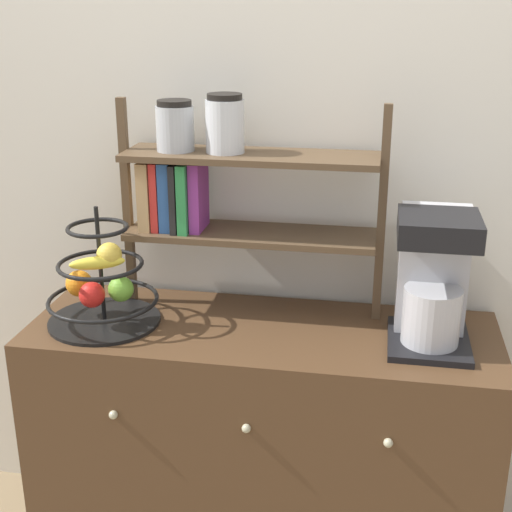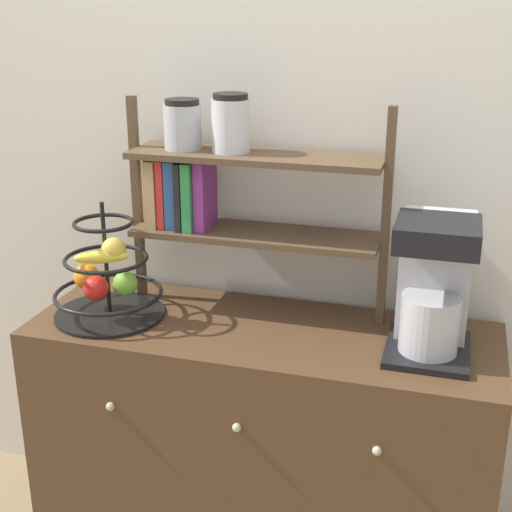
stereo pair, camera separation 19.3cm
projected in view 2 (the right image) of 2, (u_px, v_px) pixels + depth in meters
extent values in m
cube|color=silver|center=(288.00, 134.00, 2.08)|extent=(7.00, 0.05, 2.60)
cube|color=#4C331E|center=(261.00, 449.00, 2.14)|extent=(1.32, 0.46, 0.80)
sphere|color=#B2AD8C|center=(110.00, 407.00, 1.94)|extent=(0.02, 0.02, 0.02)
sphere|color=#B2AD8C|center=(237.00, 428.00, 1.85)|extent=(0.02, 0.02, 0.02)
sphere|color=#B2AD8C|center=(377.00, 451.00, 1.75)|extent=(0.02, 0.02, 0.02)
cube|color=black|center=(427.00, 349.00, 1.86)|extent=(0.21, 0.25, 0.02)
cube|color=#B7B7BC|center=(435.00, 276.00, 1.86)|extent=(0.18, 0.10, 0.34)
cylinder|color=#B7B7BC|center=(430.00, 323.00, 1.81)|extent=(0.15, 0.15, 0.15)
cube|color=black|center=(438.00, 234.00, 1.74)|extent=(0.20, 0.20, 0.07)
cylinder|color=black|center=(110.00, 314.00, 2.08)|extent=(0.32, 0.32, 0.01)
cylinder|color=black|center=(106.00, 259.00, 2.02)|extent=(0.01, 0.01, 0.33)
torus|color=black|center=(108.00, 293.00, 2.06)|extent=(0.31, 0.31, 0.01)
torus|color=black|center=(106.00, 259.00, 2.02)|extent=(0.24, 0.24, 0.01)
torus|color=black|center=(103.00, 223.00, 1.99)|extent=(0.17, 0.17, 0.01)
sphere|color=red|center=(96.00, 288.00, 2.00)|extent=(0.07, 0.07, 0.07)
sphere|color=#6BAD33|center=(125.00, 284.00, 2.03)|extent=(0.07, 0.07, 0.07)
sphere|color=orange|center=(87.00, 277.00, 2.08)|extent=(0.08, 0.08, 0.08)
ellipsoid|color=yellow|center=(101.00, 257.00, 1.97)|extent=(0.15, 0.10, 0.04)
sphere|color=gold|center=(114.00, 250.00, 1.99)|extent=(0.07, 0.07, 0.07)
cube|color=brown|center=(137.00, 200.00, 2.12)|extent=(0.02, 0.02, 0.61)
cube|color=brown|center=(386.00, 220.00, 1.93)|extent=(0.02, 0.02, 0.61)
cube|color=brown|center=(256.00, 234.00, 2.05)|extent=(0.71, 0.20, 0.02)
cube|color=brown|center=(256.00, 156.00, 1.98)|extent=(0.71, 0.20, 0.02)
cube|color=tan|center=(159.00, 190.00, 2.09)|extent=(0.03, 0.15, 0.20)
cube|color=red|center=(168.00, 191.00, 2.09)|extent=(0.02, 0.14, 0.20)
cube|color=#2D599E|center=(178.00, 192.00, 2.08)|extent=(0.03, 0.13, 0.20)
cube|color=black|center=(187.00, 193.00, 2.07)|extent=(0.02, 0.16, 0.20)
cube|color=#2D8C47|center=(195.00, 193.00, 2.06)|extent=(0.03, 0.16, 0.20)
cube|color=#8C338C|center=(205.00, 194.00, 2.06)|extent=(0.03, 0.12, 0.20)
cylinder|color=#ADB2B7|center=(183.00, 127.00, 2.01)|extent=(0.11, 0.11, 0.12)
cylinder|color=black|center=(182.00, 102.00, 1.98)|extent=(0.10, 0.10, 0.02)
cylinder|color=silver|center=(231.00, 126.00, 1.97)|extent=(0.11, 0.11, 0.15)
cylinder|color=black|center=(230.00, 96.00, 1.94)|extent=(0.10, 0.10, 0.02)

